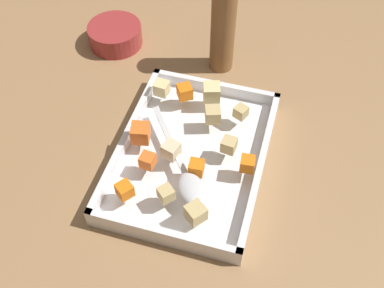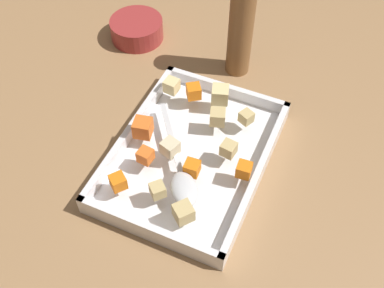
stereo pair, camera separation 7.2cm
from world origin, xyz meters
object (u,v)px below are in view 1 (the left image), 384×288
baking_dish (192,157)px  serving_spoon (189,183)px  small_prep_bowl (115,35)px  pepper_mill (222,24)px

baking_dish → serving_spoon: 0.09m
serving_spoon → small_prep_bowl: bearing=1.0°
baking_dish → small_prep_bowl: 0.39m
serving_spoon → pepper_mill: 0.37m
serving_spoon → baking_dish: bearing=-24.1°
serving_spoon → pepper_mill: bearing=-31.7°
baking_dish → pepper_mill: (0.28, 0.01, 0.10)m
pepper_mill → small_prep_bowl: size_ratio=1.96×
serving_spoon → pepper_mill: (0.36, 0.03, 0.06)m
baking_dish → serving_spoon: bearing=-167.1°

